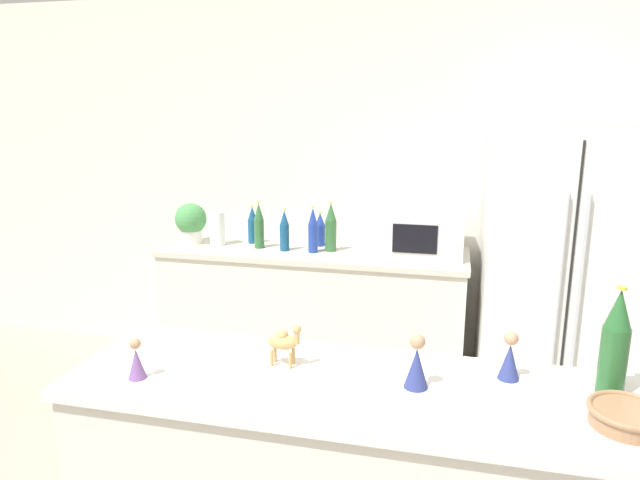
{
  "coord_description": "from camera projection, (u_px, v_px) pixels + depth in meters",
  "views": [
    {
      "loc": [
        0.38,
        -1.1,
        1.82
      ],
      "look_at": [
        -0.23,
        1.44,
        1.21
      ],
      "focal_mm": 32.0,
      "sensor_mm": 36.0,
      "label": 1
    }
  ],
  "objects": [
    {
      "name": "wall_back",
      "position": [
        398.0,
        189.0,
        3.83
      ],
      "size": [
        8.0,
        0.06,
        2.55
      ],
      "color": "silver",
      "rests_on": "ground_plane"
    },
    {
      "name": "back_bottle_2",
      "position": [
        320.0,
        230.0,
        3.78
      ],
      "size": [
        0.07,
        0.07,
        0.23
      ],
      "color": "navy",
      "rests_on": "back_counter"
    },
    {
      "name": "back_counter",
      "position": [
        313.0,
        314.0,
        3.83
      ],
      "size": [
        1.99,
        0.63,
        0.91
      ],
      "color": "silver",
      "rests_on": "ground_plane"
    },
    {
      "name": "wise_man_figurine_purple",
      "position": [
        417.0,
        365.0,
        1.71
      ],
      "size": [
        0.07,
        0.07,
        0.17
      ],
      "color": "navy",
      "rests_on": "bar_counter"
    },
    {
      "name": "back_bottle_0",
      "position": [
        284.0,
        231.0,
        3.65
      ],
      "size": [
        0.06,
        0.06,
        0.27
      ],
      "color": "navy",
      "rests_on": "back_counter"
    },
    {
      "name": "wise_man_figurine_blue",
      "position": [
        136.0,
        361.0,
        1.78
      ],
      "size": [
        0.06,
        0.06,
        0.13
      ],
      "color": "#6B4784",
      "rests_on": "bar_counter"
    },
    {
      "name": "fruit_bowl",
      "position": [
        628.0,
        416.0,
        1.51
      ],
      "size": [
        0.21,
        0.21,
        0.06
      ],
      "color": "#8C6647",
      "rests_on": "bar_counter"
    },
    {
      "name": "back_bottle_1",
      "position": [
        313.0,
        231.0,
        3.6
      ],
      "size": [
        0.06,
        0.06,
        0.3
      ],
      "color": "navy",
      "rests_on": "back_counter"
    },
    {
      "name": "microwave",
      "position": [
        424.0,
        233.0,
        3.54
      ],
      "size": [
        0.48,
        0.37,
        0.28
      ],
      "color": "white",
      "rests_on": "back_counter"
    },
    {
      "name": "back_bottle_5",
      "position": [
        259.0,
        226.0,
        3.72
      ],
      "size": [
        0.07,
        0.07,
        0.31
      ],
      "color": "#2D6033",
      "rests_on": "back_counter"
    },
    {
      "name": "wise_man_figurine_crimson",
      "position": [
        510.0,
        359.0,
        1.77
      ],
      "size": [
        0.07,
        0.07,
        0.16
      ],
      "color": "navy",
      "rests_on": "bar_counter"
    },
    {
      "name": "wine_bottle",
      "position": [
        615.0,
        344.0,
        1.65
      ],
      "size": [
        0.08,
        0.08,
        0.33
      ],
      "color": "#235628",
      "rests_on": "bar_counter"
    },
    {
      "name": "potted_plant",
      "position": [
        191.0,
        222.0,
        3.85
      ],
      "size": [
        0.21,
        0.21,
        0.27
      ],
      "color": "silver",
      "rests_on": "back_counter"
    },
    {
      "name": "back_bottle_4",
      "position": [
        331.0,
        228.0,
        3.64
      ],
      "size": [
        0.07,
        0.07,
        0.32
      ],
      "color": "#2D6033",
      "rests_on": "back_counter"
    },
    {
      "name": "refrigerator",
      "position": [
        557.0,
        278.0,
        3.31
      ],
      "size": [
        0.84,
        0.76,
        1.69
      ],
      "color": "white",
      "rests_on": "ground_plane"
    },
    {
      "name": "back_bottle_3",
      "position": [
        253.0,
        225.0,
        3.86
      ],
      "size": [
        0.06,
        0.06,
        0.26
      ],
      "color": "navy",
      "rests_on": "back_counter"
    },
    {
      "name": "paper_towel_roll",
      "position": [
        217.0,
        228.0,
        3.8
      ],
      "size": [
        0.1,
        0.1,
        0.23
      ],
      "color": "white",
      "rests_on": "back_counter"
    },
    {
      "name": "camel_figurine",
      "position": [
        284.0,
        341.0,
        1.86
      ],
      "size": [
        0.12,
        0.06,
        0.15
      ],
      "color": "tan",
      "rests_on": "bar_counter"
    }
  ]
}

